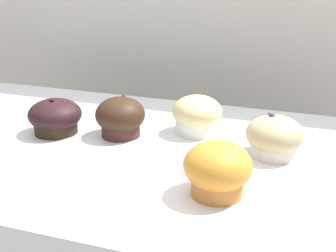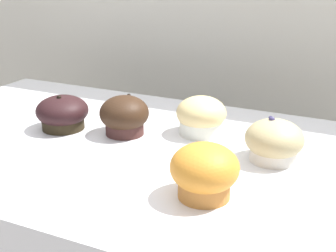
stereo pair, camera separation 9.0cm
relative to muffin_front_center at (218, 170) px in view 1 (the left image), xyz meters
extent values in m
cube|color=beige|center=(-0.25, 0.73, -0.02)|extent=(3.20, 0.10, 1.80)
cylinder|color=#CC8038|center=(0.00, 0.00, -0.02)|extent=(0.08, 0.08, 0.05)
ellipsoid|color=orange|center=(0.00, 0.00, 0.01)|extent=(0.11, 0.11, 0.07)
cylinder|color=black|center=(-0.38, 0.15, -0.02)|extent=(0.09, 0.09, 0.04)
ellipsoid|color=black|center=(-0.38, 0.15, 0.00)|extent=(0.11, 0.11, 0.06)
sphere|color=black|center=(-0.38, 0.14, 0.03)|extent=(0.01, 0.01, 0.01)
cylinder|color=#442623|center=(-0.25, 0.18, -0.02)|extent=(0.08, 0.08, 0.05)
ellipsoid|color=#331F12|center=(-0.25, 0.18, 0.00)|extent=(0.10, 0.10, 0.07)
sphere|color=black|center=(-0.25, 0.21, 0.03)|extent=(0.01, 0.01, 0.01)
cylinder|color=silver|center=(0.06, 0.18, -0.02)|extent=(0.09, 0.09, 0.04)
ellipsoid|color=tan|center=(0.06, 0.18, 0.00)|extent=(0.11, 0.11, 0.07)
sphere|color=navy|center=(0.06, 0.19, 0.03)|extent=(0.01, 0.01, 0.01)
sphere|color=navy|center=(0.05, 0.21, 0.03)|extent=(0.01, 0.01, 0.01)
cylinder|color=white|center=(-0.10, 0.25, -0.02)|extent=(0.09, 0.09, 0.05)
ellipsoid|color=#DFC580|center=(-0.10, 0.25, 0.00)|extent=(0.10, 0.10, 0.07)
camera|label=1|loc=(0.14, -0.64, 0.31)|focal=50.00mm
camera|label=2|loc=(0.23, -0.61, 0.31)|focal=50.00mm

